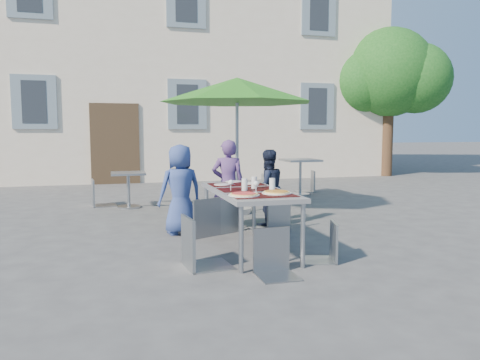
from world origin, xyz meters
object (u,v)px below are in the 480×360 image
object	(u,v)px
pizza_near_right	(277,192)
child_0	(180,189)
child_2	(267,188)
chair_4	(326,218)
bg_chair_r_0	(174,176)
chair_1	(227,194)
chair_5	(275,225)
patio_umbrella	(237,91)
cafe_table_1	(300,169)
bg_chair_l_1	(267,172)
pizza_near_left	(244,194)
child_1	(228,184)
cafe_table_0	(128,185)
dining_table	(249,194)
chair_3	(198,210)
chair_2	(274,190)
bg_chair_r_1	(309,168)
bg_chair_l_0	(98,176)
chair_0	(202,193)

from	to	relation	value
pizza_near_right	child_0	bearing A→B (deg)	117.50
child_0	child_2	distance (m)	1.40
chair_4	child_2	bearing A→B (deg)	89.41
child_2	bg_chair_r_0	distance (m)	2.73
chair_1	chair_5	xyz separation A→B (m)	(-0.03, -2.10, -0.04)
patio_umbrella	cafe_table_1	distance (m)	3.11
child_0	bg_chair_l_1	xyz separation A→B (m)	(2.56, 3.66, -0.13)
child_2	bg_chair_l_1	distance (m)	3.62
pizza_near_left	patio_umbrella	xyz separation A→B (m)	(0.77, 3.08, 1.37)
child_1	child_2	size ratio (longest dim) A/B	1.13
pizza_near_left	pizza_near_right	xyz separation A→B (m)	(0.40, 0.07, -0.00)
cafe_table_0	child_1	bearing A→B (deg)	-59.79
dining_table	cafe_table_1	bearing A→B (deg)	59.85
chair_3	patio_umbrella	size ratio (longest dim) A/B	0.39
child_1	chair_2	xyz separation A→B (m)	(0.61, -0.33, -0.06)
bg_chair_r_1	chair_1	bearing A→B (deg)	-128.15
pizza_near_left	child_1	bearing A→B (deg)	80.85
chair_3	bg_chair_l_0	distance (m)	4.70
cafe_table_0	patio_umbrella	bearing A→B (deg)	-31.53
bg_chair_r_1	pizza_near_right	bearing A→B (deg)	-117.53
pizza_near_right	chair_1	distance (m)	1.60
child_0	chair_0	size ratio (longest dim) A/B	1.25
bg_chair_l_0	bg_chair_r_1	bearing A→B (deg)	10.48
chair_4	chair_5	size ratio (longest dim) A/B	0.94
cafe_table_0	bg_chair_l_1	size ratio (longest dim) A/B	0.77
child_1	chair_0	bearing A→B (deg)	57.06
bg_chair_r_1	bg_chair_r_0	bearing A→B (deg)	-163.05
pizza_near_right	cafe_table_1	distance (m)	5.39
chair_5	cafe_table_1	size ratio (longest dim) A/B	1.08
chair_1	child_0	bearing A→B (deg)	176.36
child_1	chair_1	world-z (taller)	child_1
bg_chair_l_1	cafe_table_1	bearing A→B (deg)	-34.26
chair_4	cafe_table_0	world-z (taller)	chair_4
bg_chair_r_0	bg_chair_l_1	xyz separation A→B (m)	(2.28, 0.92, -0.05)
cafe_table_1	dining_table	bearing A→B (deg)	-120.15
cafe_table_1	child_2	bearing A→B (deg)	-121.33
chair_5	dining_table	bearing A→B (deg)	88.52
chair_0	bg_chair_r_0	xyz separation A→B (m)	(0.00, 2.96, -0.04)
pizza_near_left	chair_1	bearing A→B (deg)	82.39
child_1	bg_chair_r_1	world-z (taller)	child_1
child_2	chair_3	bearing A→B (deg)	45.29
bg_chair_r_0	chair_4	bearing A→B (deg)	-76.66
chair_3	bg_chair_r_0	size ratio (longest dim) A/B	1.10
chair_4	cafe_table_0	bearing A→B (deg)	114.40
pizza_near_left	cafe_table_1	bearing A→B (deg)	60.70
chair_3	bg_chair_l_1	size ratio (longest dim) A/B	1.20
chair_5	child_1	bearing A→B (deg)	87.28
bg_chair_l_0	bg_chair_r_0	bearing A→B (deg)	-5.53
pizza_near_right	bg_chair_l_1	distance (m)	5.55
child_0	cafe_table_1	bearing A→B (deg)	-146.17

